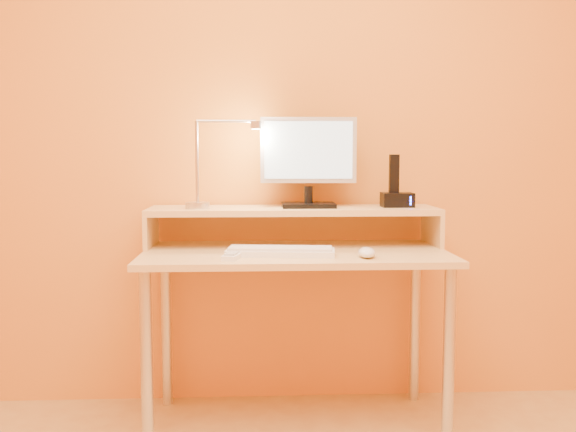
{
  "coord_description": "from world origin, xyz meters",
  "views": [
    {
      "loc": [
        -0.15,
        -1.3,
        1.1
      ],
      "look_at": [
        -0.03,
        1.13,
        0.86
      ],
      "focal_mm": 39.51,
      "sensor_mm": 36.0,
      "label": 1
    }
  ],
  "objects": [
    {
      "name": "desk_leg_br",
      "position": [
        0.55,
        1.43,
        0.35
      ],
      "size": [
        0.04,
        0.04,
        0.69
      ],
      "primitive_type": "cylinder",
      "color": "silver",
      "rests_on": "floor"
    },
    {
      "name": "desk_lower",
      "position": [
        0.0,
        1.18,
        0.71
      ],
      "size": [
        1.2,
        0.6,
        0.02
      ],
      "primitive_type": "cube",
      "color": "#E9C076",
      "rests_on": "floor"
    },
    {
      "name": "monitor_neck",
      "position": [
        0.06,
        1.33,
        0.93
      ],
      "size": [
        0.04,
        0.04,
        0.07
      ],
      "primitive_type": "cylinder",
      "color": "black",
      "rests_on": "monitor_foot"
    },
    {
      "name": "remote_control",
      "position": [
        -0.23,
        1.03,
        0.73
      ],
      "size": [
        0.09,
        0.2,
        0.02
      ],
      "primitive_type": "cube",
      "rotation": [
        0.0,
        0.0,
        -0.22
      ],
      "color": "white",
      "rests_on": "desk_lower"
    },
    {
      "name": "monitor_panel",
      "position": [
        0.06,
        1.34,
        1.12
      ],
      "size": [
        0.4,
        0.05,
        0.27
      ],
      "primitive_type": "cube",
      "rotation": [
        0.0,
        0.0,
        -0.03
      ],
      "color": "#B2B1B6",
      "rests_on": "monitor_neck"
    },
    {
      "name": "desk_leg_fr",
      "position": [
        0.55,
        0.93,
        0.35
      ],
      "size": [
        0.04,
        0.04,
        0.69
      ],
      "primitive_type": "cylinder",
      "color": "silver",
      "rests_on": "floor"
    },
    {
      "name": "lamp_post",
      "position": [
        -0.39,
        1.3,
        1.07
      ],
      "size": [
        0.01,
        0.01,
        0.33
      ],
      "primitive_type": "cylinder",
      "color": "silver",
      "rests_on": "lamp_base"
    },
    {
      "name": "shelf_riser_right",
      "position": [
        0.59,
        1.33,
        0.79
      ],
      "size": [
        0.02,
        0.3,
        0.14
      ],
      "primitive_type": "cube",
      "color": "#E9C076",
      "rests_on": "desk_lower"
    },
    {
      "name": "lamp_base",
      "position": [
        -0.39,
        1.3,
        0.89
      ],
      "size": [
        0.1,
        0.1,
        0.02
      ],
      "primitive_type": "cylinder",
      "color": "silver",
      "rests_on": "desk_shelf"
    },
    {
      "name": "phone_led",
      "position": [
        0.48,
        1.28,
        0.91
      ],
      "size": [
        0.01,
        0.0,
        0.04
      ],
      "primitive_type": "cube",
      "color": "#2037FF",
      "rests_on": "phone_dock"
    },
    {
      "name": "desk_leg_fl",
      "position": [
        -0.55,
        0.93,
        0.35
      ],
      "size": [
        0.04,
        0.04,
        0.69
      ],
      "primitive_type": "cylinder",
      "color": "silver",
      "rests_on": "floor"
    },
    {
      "name": "lamp_bulb",
      "position": [
        -0.15,
        1.3,
        1.2
      ],
      "size": [
        0.03,
        0.03,
        0.0
      ],
      "primitive_type": "cylinder",
      "color": "#FFEAC6",
      "rests_on": "lamp_head"
    },
    {
      "name": "mouse",
      "position": [
        0.25,
        1.0,
        0.74
      ],
      "size": [
        0.07,
        0.12,
        0.04
      ],
      "primitive_type": "ellipsoid",
      "rotation": [
        0.0,
        0.0,
        -0.07
      ],
      "color": "white",
      "rests_on": "desk_lower"
    },
    {
      "name": "monitor_back",
      "position": [
        0.06,
        1.36,
        1.12
      ],
      "size": [
        0.36,
        0.02,
        0.23
      ],
      "primitive_type": "cube",
      "rotation": [
        0.0,
        0.0,
        -0.03
      ],
      "color": "black",
      "rests_on": "monitor_panel"
    },
    {
      "name": "phone_dock",
      "position": [
        0.44,
        1.33,
        0.91
      ],
      "size": [
        0.13,
        0.1,
        0.06
      ],
      "primitive_type": "cube",
      "rotation": [
        0.0,
        0.0,
        -0.01
      ],
      "color": "black",
      "rests_on": "desk_shelf"
    },
    {
      "name": "keyboard",
      "position": [
        -0.06,
        1.07,
        0.73
      ],
      "size": [
        0.42,
        0.17,
        0.02
      ],
      "primitive_type": "cube",
      "rotation": [
        0.0,
        0.0,
        -0.11
      ],
      "color": "white",
      "rests_on": "desk_lower"
    },
    {
      "name": "wall_back",
      "position": [
        0.0,
        1.5,
        1.25
      ],
      "size": [
        3.0,
        0.04,
        2.5
      ],
      "primitive_type": "cube",
      "color": "orange",
      "rests_on": "floor"
    },
    {
      "name": "desk_leg_bl",
      "position": [
        -0.55,
        1.43,
        0.35
      ],
      "size": [
        0.04,
        0.04,
        0.69
      ],
      "primitive_type": "cylinder",
      "color": "silver",
      "rests_on": "floor"
    },
    {
      "name": "lamp_arm",
      "position": [
        -0.27,
        1.3,
        1.24
      ],
      "size": [
        0.24,
        0.01,
        0.01
      ],
      "primitive_type": "cylinder",
      "rotation": [
        0.0,
        1.57,
        0.0
      ],
      "color": "silver",
      "rests_on": "lamp_post"
    },
    {
      "name": "shelf_riser_left",
      "position": [
        -0.59,
        1.33,
        0.79
      ],
      "size": [
        0.02,
        0.3,
        0.14
      ],
      "primitive_type": "cube",
      "color": "#E9C076",
      "rests_on": "desk_lower"
    },
    {
      "name": "monitor_screen",
      "position": [
        0.06,
        1.32,
        1.12
      ],
      "size": [
        0.36,
        0.01,
        0.24
      ],
      "primitive_type": "cube",
      "rotation": [
        0.0,
        0.0,
        -0.03
      ],
      "color": "#A5C7D9",
      "rests_on": "monitor_panel"
    },
    {
      "name": "phone_handset",
      "position": [
        0.42,
        1.33,
        1.02
      ],
      "size": [
        0.04,
        0.03,
        0.16
      ],
      "primitive_type": "cube",
      "rotation": [
        0.0,
        0.0,
        -0.01
      ],
      "color": "black",
      "rests_on": "phone_dock"
    },
    {
      "name": "monitor_foot",
      "position": [
        0.06,
        1.33,
        0.89
      ],
      "size": [
        0.22,
        0.16,
        0.02
      ],
      "primitive_type": "cube",
      "color": "black",
      "rests_on": "desk_shelf"
    },
    {
      "name": "lamp_head",
      "position": [
        -0.15,
        1.3,
        1.22
      ],
      "size": [
        0.04,
        0.04,
        0.03
      ],
      "primitive_type": "cylinder",
      "color": "silver",
      "rests_on": "lamp_arm"
    },
    {
      "name": "desk_shelf",
      "position": [
        0.0,
        1.33,
        0.87
      ],
      "size": [
        1.2,
        0.3,
        0.02
      ],
      "primitive_type": "cube",
      "color": "#E9C076",
      "rests_on": "desk_lower"
    }
  ]
}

